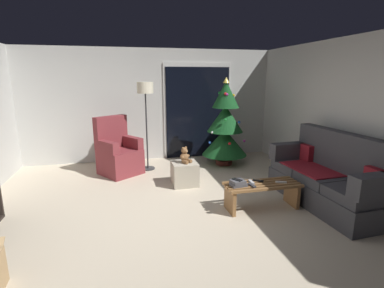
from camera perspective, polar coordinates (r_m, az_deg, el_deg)
ground_plane at (r=4.15m, az=-3.25°, el=-13.99°), size 7.00×7.00×0.00m
wall_back at (r=6.76m, az=-8.00°, el=7.55°), size 5.72×0.12×2.50m
wall_right at (r=5.08m, az=30.27°, el=4.10°), size 0.12×6.00×2.50m
patio_door_frame at (r=6.89m, az=1.10°, el=6.52°), size 1.60×0.02×2.20m
patio_door_glass at (r=6.88m, az=1.13°, el=6.09°), size 1.50×0.02×2.10m
couch at (r=4.84m, az=25.26°, el=-6.13°), size 0.88×1.98×1.08m
coffee_table at (r=4.40m, az=13.55°, el=-9.06°), size 1.10×0.40×0.38m
remote_white at (r=4.44m, az=17.05°, el=-7.15°), size 0.16×0.09×0.02m
remote_graphite at (r=4.21m, az=11.66°, el=-7.92°), size 0.06×0.16×0.02m
remote_black at (r=4.41m, az=12.81°, el=-7.01°), size 0.15×0.13×0.02m
remote_silver at (r=4.33m, az=11.56°, el=-7.31°), size 0.05×0.16×0.02m
book_stack at (r=4.17m, az=9.02°, el=-7.58°), size 0.24×0.19×0.09m
cell_phone at (r=4.16m, az=8.84°, el=-6.91°), size 0.14×0.16×0.01m
christmas_tree at (r=6.29m, az=6.49°, el=3.39°), size 0.97×0.97×1.88m
armchair at (r=5.92m, az=-14.23°, el=-1.85°), size 0.95×0.95×1.13m
floor_lamp at (r=5.90m, az=-9.11°, el=9.21°), size 0.32×0.32×1.78m
ottoman at (r=5.20m, az=-1.48°, el=-5.80°), size 0.44×0.44×0.41m
teddy_bear_chestnut at (r=5.09m, az=-1.41°, el=-2.36°), size 0.21×0.22×0.29m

